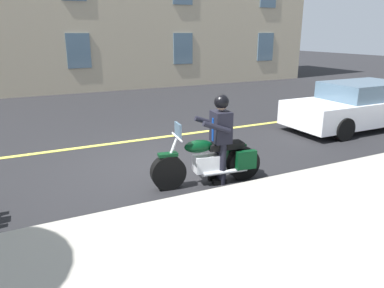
# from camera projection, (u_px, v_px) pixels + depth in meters

# --- Properties ---
(ground_plane) EXTENTS (80.00, 80.00, 0.00)m
(ground_plane) POSITION_uv_depth(u_px,v_px,m) (155.00, 165.00, 8.15)
(ground_plane) COLOR black
(sidewalk_curb) EXTENTS (60.00, 5.00, 0.15)m
(sidewalk_curb) POSITION_uv_depth(u_px,v_px,m) (291.00, 278.00, 4.27)
(sidewalk_curb) COLOR #9E998E
(sidewalk_curb) RESTS_ON ground_plane
(lane_center_stripe) EXTENTS (60.00, 0.16, 0.01)m
(lane_center_stripe) POSITION_uv_depth(u_px,v_px,m) (129.00, 141.00, 9.86)
(lane_center_stripe) COLOR #E5DB4C
(lane_center_stripe) RESTS_ON ground_plane
(motorcycle_main) EXTENTS (2.22, 0.77, 1.26)m
(motorcycle_main) POSITION_uv_depth(u_px,v_px,m) (210.00, 161.00, 7.03)
(motorcycle_main) COLOR black
(motorcycle_main) RESTS_ON ground_plane
(rider_main) EXTENTS (0.67, 0.61, 1.74)m
(rider_main) POSITION_uv_depth(u_px,v_px,m) (220.00, 131.00, 6.92)
(rider_main) COLOR black
(rider_main) RESTS_ON ground_plane
(car_silver) EXTENTS (4.60, 1.92, 1.40)m
(car_silver) POSITION_uv_depth(u_px,v_px,m) (358.00, 106.00, 11.14)
(car_silver) COLOR white
(car_silver) RESTS_ON ground_plane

